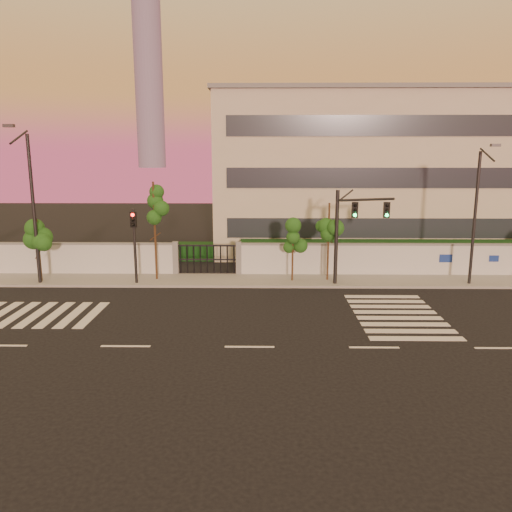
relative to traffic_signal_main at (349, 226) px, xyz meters
name	(u,v)px	position (x,y,z in m)	size (l,w,h in m)	color
ground	(250,347)	(-5.49, -9.61, -3.55)	(120.00, 120.00, 0.00)	black
sidewalk	(254,280)	(-5.49, 0.89, -3.47)	(60.00, 3.00, 0.15)	gray
perimeter_wall	(256,259)	(-5.38, 2.39, -2.48)	(60.00, 0.36, 2.20)	silver
hedge_row	(272,255)	(-4.32, 5.13, -2.73)	(41.00, 4.25, 1.80)	black
institutional_building	(368,173)	(3.51, 12.38, 2.61)	(24.40, 12.40, 12.25)	beige
distant_skyscraper	(148,57)	(-70.49, 270.39, 58.44)	(16.00, 16.00, 118.00)	slate
road_markings	(218,317)	(-7.07, -5.85, -3.54)	(57.00, 7.62, 0.02)	silver
street_tree_b	(38,236)	(-18.23, 0.39, -0.68)	(1.56, 1.24, 3.89)	#382314
street_tree_c	(155,209)	(-11.40, 0.97, 0.88)	(1.55, 1.24, 6.02)	#382314
street_tree_d	(293,237)	(-3.16, 0.70, -0.77)	(1.35, 1.08, 3.77)	#382314
street_tree_e	(329,224)	(-1.03, 0.87, -0.02)	(1.39, 1.10, 4.80)	#382314
traffic_signal_main	(349,226)	(0.00, 0.00, 0.00)	(3.49, 1.21, 5.61)	black
traffic_signal_secondary	(134,237)	(-12.43, -0.03, -0.68)	(0.35, 0.34, 4.51)	black
streetlight_west	(31,202)	(-18.16, -0.23, 1.39)	(0.55, 2.20, 9.13)	black
streetlight_east	(477,212)	(7.18, -0.10, 0.85)	(0.49, 1.96, 8.13)	black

